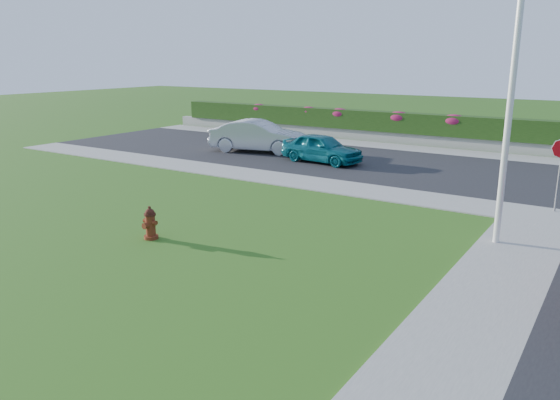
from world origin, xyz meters
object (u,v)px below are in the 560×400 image
Objects in this scene: fire_hydrant at (150,224)px; sedan_silver at (258,136)px; sedan_teal at (322,148)px; utility_pole at (509,119)px.

fire_hydrant is 0.18× the size of sedan_silver.
sedan_silver reaches higher than fire_hydrant.
sedan_silver is at bearing 85.81° from sedan_teal.
utility_pole is at bearing -135.76° from sedan_silver.
fire_hydrant is 11.95m from sedan_teal.
utility_pole reaches higher than sedan_silver.
sedan_silver reaches higher than sedan_teal.
sedan_teal is 0.60× the size of utility_pole.
fire_hydrant is at bearing -149.40° from utility_pole.
utility_pole is (9.12, -7.29, 2.50)m from sedan_teal.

